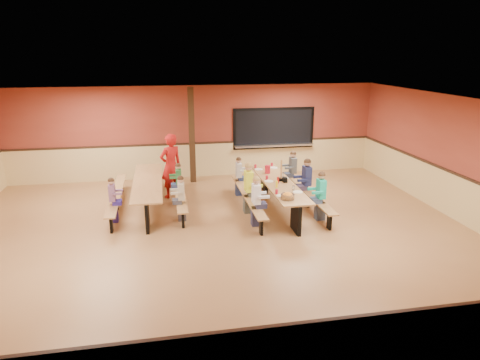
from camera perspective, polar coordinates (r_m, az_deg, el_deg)
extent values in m
plane|color=brown|center=(9.80, -3.02, -7.54)|extent=(12.00, 12.00, 0.00)
cube|color=brown|center=(14.14, -5.82, 6.38)|extent=(12.00, 0.04, 3.00)
cube|color=brown|center=(4.76, 5.01, -15.54)|extent=(12.00, 0.04, 3.00)
cube|color=brown|center=(11.65, 27.57, 2.29)|extent=(0.04, 10.00, 3.00)
cube|color=white|center=(8.99, -3.31, 10.15)|extent=(12.00, 10.00, 0.04)
cube|color=black|center=(14.54, 4.52, 6.91)|extent=(2.60, 0.06, 1.20)
cube|color=silver|center=(14.56, 4.56, 4.64)|extent=(2.70, 0.28, 0.06)
cube|color=black|center=(13.53, -6.44, 5.90)|extent=(0.18, 0.18, 3.00)
cube|color=#A27140|center=(11.27, 5.16, -0.38)|extent=(0.75, 3.60, 0.04)
cube|color=black|center=(10.00, 7.47, -4.99)|extent=(0.08, 0.60, 0.70)
cube|color=black|center=(12.81, 3.27, 0.05)|extent=(0.08, 0.60, 0.70)
cube|color=#A27140|center=(11.17, 1.03, -2.02)|extent=(0.26, 3.60, 0.04)
cube|color=black|center=(11.25, 1.03, -3.11)|extent=(0.06, 0.18, 0.41)
cube|color=#A27140|center=(11.60, 9.05, -1.52)|extent=(0.26, 3.60, 0.04)
cube|color=black|center=(11.67, 9.00, -2.56)|extent=(0.06, 0.18, 0.41)
cube|color=#A27140|center=(11.60, -12.21, -0.20)|extent=(0.75, 3.60, 0.04)
cube|color=black|center=(10.26, -12.27, -4.67)|extent=(0.08, 0.60, 0.70)
cube|color=black|center=(13.19, -11.97, 0.21)|extent=(0.08, 0.60, 0.70)
cube|color=#A27140|center=(11.75, -16.15, -1.75)|extent=(0.26, 3.60, 0.04)
cube|color=black|center=(11.82, -16.06, -2.78)|extent=(0.06, 0.18, 0.41)
cube|color=#A27140|center=(11.69, -8.09, -1.33)|extent=(0.26, 3.60, 0.04)
cube|color=black|center=(11.76, -8.04, -2.37)|extent=(0.06, 0.18, 0.41)
imported|color=#B01514|center=(12.26, -9.20, 1.88)|extent=(0.80, 0.71, 1.85)
cylinder|color=red|center=(12.04, 3.69, 1.42)|extent=(0.16, 0.16, 0.22)
cube|color=black|center=(11.26, 6.02, 0.03)|extent=(0.10, 0.14, 0.13)
cylinder|color=yellow|center=(10.80, 4.92, -0.56)|extent=(0.06, 0.06, 0.17)
cylinder|color=#B2140F|center=(11.15, 5.07, 0.00)|extent=(0.06, 0.06, 0.17)
cube|color=black|center=(11.41, 5.49, 0.09)|extent=(0.16, 0.16, 0.06)
cube|color=#A27140|center=(11.33, 5.53, 1.44)|extent=(0.02, 0.09, 0.50)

